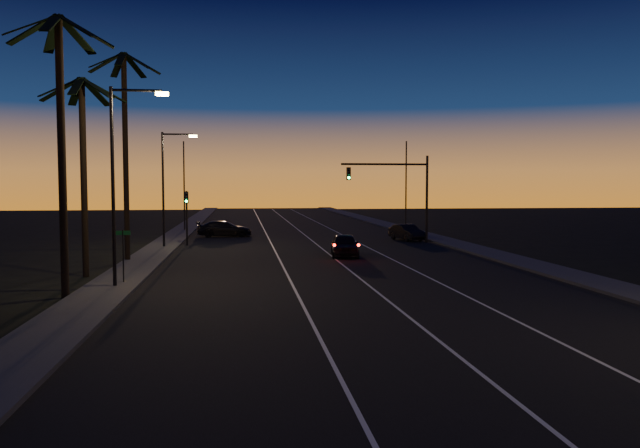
{
  "coord_description": "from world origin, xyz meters",
  "views": [
    {
      "loc": [
        -5.34,
        -8.68,
        4.68
      ],
      "look_at": [
        -1.47,
        21.89,
        2.73
      ],
      "focal_mm": 35.0,
      "sensor_mm": 36.0,
      "label": 1
    }
  ],
  "objects": [
    {
      "name": "signal_post",
      "position": [
        -9.5,
        39.98,
        2.89
      ],
      "size": [
        0.28,
        0.37,
        4.2
      ],
      "color": "black",
      "rests_on": "ground"
    },
    {
      "name": "lead_car",
      "position": [
        1.35,
        31.33,
        0.75
      ],
      "size": [
        2.26,
        5.01,
        1.48
      ],
      "color": "black",
      "rests_on": "road"
    },
    {
      "name": "sidewalk_right",
      "position": [
        11.2,
        30.0,
        0.08
      ],
      "size": [
        2.4,
        170.0,
        0.16
      ],
      "primitive_type": "cube",
      "color": "#333331",
      "rests_on": "ground"
    },
    {
      "name": "palm_near",
      "position": [
        -12.6,
        18.0,
        7.07
      ],
      "size": [
        4.25,
        4.16,
        11.53
      ],
      "color": "black",
      "rests_on": "ground"
    },
    {
      "name": "far_pole_right",
      "position": [
        11.0,
        52.0,
        4.5
      ],
      "size": [
        0.14,
        0.14,
        9.0
      ],
      "primitive_type": "cylinder",
      "color": "black",
      "rests_on": "ground"
    },
    {
      "name": "lane_stripe_right",
      "position": [
        4.0,
        30.0,
        0.02
      ],
      "size": [
        0.12,
        160.0,
        0.01
      ],
      "primitive_type": "cube",
      "color": "silver",
      "rests_on": "road"
    },
    {
      "name": "far_pole_left",
      "position": [
        -11.0,
        55.0,
        4.5
      ],
      "size": [
        0.14,
        0.14,
        9.0
      ],
      "primitive_type": "cylinder",
      "color": "black",
      "rests_on": "ground"
    },
    {
      "name": "cross_car",
      "position": [
        -6.88,
        47.79,
        0.72
      ],
      "size": [
        4.96,
        2.15,
        1.42
      ],
      "color": "black",
      "rests_on": "road"
    },
    {
      "name": "streetlight_left_near",
      "position": [
        -10.7,
        20.0,
        5.32
      ],
      "size": [
        2.55,
        0.26,
        9.0
      ],
      "color": "black",
      "rests_on": "ground"
    },
    {
      "name": "palm_mid",
      "position": [
        -13.2,
        24.0,
        6.25
      ],
      "size": [
        4.25,
        4.16,
        10.03
      ],
      "color": "black",
      "rests_on": "ground"
    },
    {
      "name": "right_car",
      "position": [
        8.45,
        42.13,
        0.68
      ],
      "size": [
        2.37,
        4.29,
        1.34
      ],
      "color": "black",
      "rests_on": "road"
    },
    {
      "name": "sidewalk_left",
      "position": [
        -11.2,
        30.0,
        0.08
      ],
      "size": [
        2.4,
        170.0,
        0.16
      ],
      "primitive_type": "cube",
      "color": "#333331",
      "rests_on": "ground"
    },
    {
      "name": "street_sign",
      "position": [
        -10.8,
        21.0,
        1.66
      ],
      "size": [
        0.7,
        0.06,
        2.6
      ],
      "color": "black",
      "rests_on": "ground"
    },
    {
      "name": "lane_stripe_left",
      "position": [
        -3.0,
        30.0,
        0.02
      ],
      "size": [
        0.12,
        160.0,
        0.01
      ],
      "primitive_type": "cube",
      "color": "silver",
      "rests_on": "road"
    },
    {
      "name": "signal_mast",
      "position": [
        7.14,
        39.99,
        4.78
      ],
      "size": [
        7.1,
        0.41,
        7.0
      ],
      "color": "black",
      "rests_on": "ground"
    },
    {
      "name": "road",
      "position": [
        0.0,
        30.0,
        0.01
      ],
      "size": [
        20.0,
        170.0,
        0.01
      ],
      "primitive_type": "cube",
      "color": "black",
      "rests_on": "ground"
    },
    {
      "name": "palm_far",
      "position": [
        -12.2,
        30.0,
        7.61
      ],
      "size": [
        4.25,
        4.16,
        12.53
      ],
      "color": "black",
      "rests_on": "ground"
    },
    {
      "name": "streetlight_left_far",
      "position": [
        -10.69,
        38.0,
        5.06
      ],
      "size": [
        2.55,
        0.26,
        8.5
      ],
      "color": "black",
      "rests_on": "ground"
    },
    {
      "name": "lane_stripe_mid",
      "position": [
        0.5,
        30.0,
        0.02
      ],
      "size": [
        0.12,
        160.0,
        0.01
      ],
      "primitive_type": "cube",
      "color": "silver",
      "rests_on": "road"
    }
  ]
}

